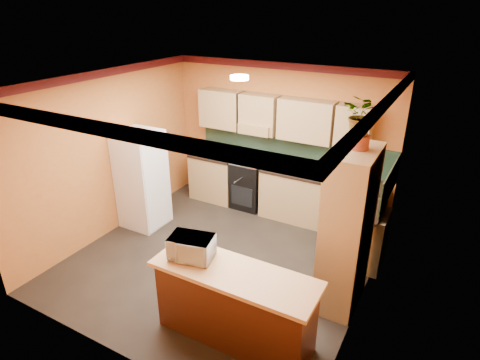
# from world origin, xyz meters

# --- Properties ---
(room_shell) EXTENTS (4.24, 4.24, 2.72)m
(room_shell) POSITION_xyz_m (0.02, 0.28, 2.09)
(room_shell) COLOR black
(room_shell) RESTS_ON ground
(base_cabinets_back) EXTENTS (3.65, 0.60, 0.88)m
(base_cabinets_back) POSITION_xyz_m (0.17, 1.80, 0.44)
(base_cabinets_back) COLOR tan
(base_cabinets_back) RESTS_ON ground
(countertop_back) EXTENTS (3.65, 0.62, 0.04)m
(countertop_back) POSITION_xyz_m (0.17, 1.80, 0.90)
(countertop_back) COLOR black
(countertop_back) RESTS_ON base_cabinets_back
(stove) EXTENTS (0.58, 0.58, 0.91)m
(stove) POSITION_xyz_m (-0.46, 1.80, 0.46)
(stove) COLOR black
(stove) RESTS_ON ground
(kettle) EXTENTS (0.18, 0.18, 0.18)m
(kettle) POSITION_xyz_m (-0.36, 1.75, 1.00)
(kettle) COLOR #AC120B
(kettle) RESTS_ON stove
(sink) EXTENTS (0.48, 0.40, 0.03)m
(sink) POSITION_xyz_m (0.94, 1.80, 0.94)
(sink) COLOR silver
(sink) RESTS_ON countertop_back
(base_cabinets_right) EXTENTS (0.60, 0.80, 0.88)m
(base_cabinets_right) POSITION_xyz_m (1.80, 0.96, 0.44)
(base_cabinets_right) COLOR tan
(base_cabinets_right) RESTS_ON ground
(countertop_right) EXTENTS (0.62, 0.80, 0.04)m
(countertop_right) POSITION_xyz_m (1.80, 0.96, 0.90)
(countertop_right) COLOR black
(countertop_right) RESTS_ON base_cabinets_right
(fridge) EXTENTS (0.68, 0.66, 1.70)m
(fridge) POSITION_xyz_m (-1.75, 0.31, 0.85)
(fridge) COLOR white
(fridge) RESTS_ON ground
(pantry) EXTENTS (0.48, 0.90, 2.10)m
(pantry) POSITION_xyz_m (1.85, -0.00, 1.05)
(pantry) COLOR tan
(pantry) RESTS_ON ground
(fern_pot) EXTENTS (0.22, 0.22, 0.16)m
(fern_pot) POSITION_xyz_m (1.85, 0.05, 2.18)
(fern_pot) COLOR brown
(fern_pot) RESTS_ON pantry
(fern) EXTENTS (0.51, 0.49, 0.45)m
(fern) POSITION_xyz_m (1.85, 0.05, 2.49)
(fern) COLOR tan
(fern) RESTS_ON fern_pot
(breakfast_bar) EXTENTS (1.80, 0.55, 0.88)m
(breakfast_bar) POSITION_xyz_m (0.96, -1.25, 0.44)
(breakfast_bar) COLOR #461F10
(breakfast_bar) RESTS_ON ground
(bar_top) EXTENTS (1.90, 0.65, 0.05)m
(bar_top) POSITION_xyz_m (0.96, -1.25, 0.91)
(bar_top) COLOR tan
(bar_top) RESTS_ON breakfast_bar
(microwave) EXTENTS (0.55, 0.44, 0.27)m
(microwave) POSITION_xyz_m (0.40, -1.25, 1.07)
(microwave) COLOR white
(microwave) RESTS_ON bar_top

